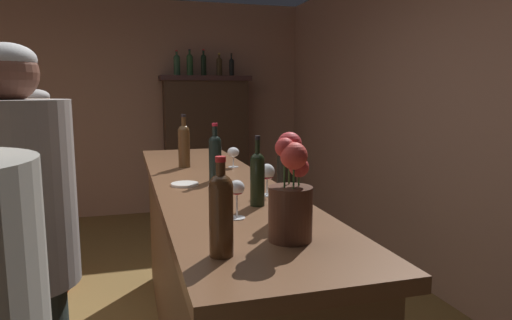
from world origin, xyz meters
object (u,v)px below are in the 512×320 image
wine_bottle_syrah (287,181)px  cheese_plate (185,184)px  wine_bottle_riesling (257,176)px  wine_glass_front (233,153)px  display_bottle_midleft (190,64)px  display_bottle_right (232,66)px  wine_glass_mid (237,190)px  bar_counter (215,276)px  display_bottle_midright (219,66)px  patron_by_cabinet (43,185)px  display_bottle_center (204,64)px  patron_in_navy (23,264)px  wine_glass_rear (267,174)px  display_cabinet (206,143)px  flower_arrangement (291,194)px  wine_bottle_malbec (221,211)px  display_bottle_left (177,64)px  wine_bottle_chardonnay (184,144)px

wine_bottle_syrah → cheese_plate: (-0.29, 0.73, -0.14)m
wine_bottle_riesling → wine_glass_front: size_ratio=2.32×
display_bottle_midleft → display_bottle_right: bearing=0.0°
wine_glass_front → wine_glass_mid: (-0.26, -1.16, 0.02)m
display_bottle_midleft → bar_counter: bearing=-96.0°
display_bottle_midright → patron_by_cabinet: (-1.77, -1.99, -1.01)m
display_bottle_center → patron_in_navy: (-1.34, -3.90, -0.95)m
wine_glass_rear → patron_by_cabinet: bearing=126.2°
patron_in_navy → wine_bottle_syrah: bearing=-25.8°
cheese_plate → patron_by_cabinet: patron_by_cabinet is taller
display_bottle_midleft → display_bottle_center: 0.17m
display_bottle_midleft → display_bottle_midright: size_ratio=1.14×
display_cabinet → wine_glass_mid: bearing=-98.2°
wine_glass_rear → flower_arrangement: 0.64m
wine_glass_mid → cheese_plate: 0.69m
display_bottle_right → wine_bottle_malbec: bearing=-103.5°
wine_bottle_syrah → wine_glass_rear: (0.04, 0.39, -0.04)m
wine_bottle_riesling → patron_in_navy: 0.95m
display_bottle_left → patron_by_cabinet: 2.56m
wine_bottle_riesling → display_bottle_left: (0.11, 3.84, 0.68)m
bar_counter → display_cabinet: 3.34m
bar_counter → wine_glass_rear: (0.18, -0.40, 0.64)m
cheese_plate → display_bottle_center: display_bottle_center is taller
wine_glass_mid → patron_in_navy: size_ratio=0.09×
bar_counter → wine_bottle_syrah: (0.13, -0.78, 0.68)m
wine_glass_mid → patron_by_cabinet: size_ratio=0.10×
display_cabinet → bar_counter: bearing=-99.1°
display_bottle_midleft → display_bottle_right: (0.52, 0.00, -0.02)m
wine_glass_mid → patron_by_cabinet: bearing=116.5°
cheese_plate → display_bottle_midright: 3.54m
bar_counter → display_bottle_center: bearing=81.1°
wine_bottle_riesling → display_bottle_midleft: display_bottle_midleft is taller
wine_bottle_chardonnay → wine_bottle_malbec: wine_bottle_chardonnay is taller
bar_counter → display_bottle_center: display_bottle_center is taller
patron_by_cabinet → wine_glass_front: bearing=19.8°
wine_bottle_syrah → display_bottle_midright: (0.58, 4.06, 0.64)m
display_cabinet → display_bottle_right: display_bottle_right is taller
display_bottle_right → wine_glass_front: bearing=-103.0°
flower_arrangement → display_bottle_midright: 4.40m
wine_glass_mid → display_bottle_midright: (0.76, 4.01, 0.68)m
wine_bottle_syrah → display_bottle_center: 4.14m
display_cabinet → patron_by_cabinet: bearing=-128.6°
wine_bottle_malbec → wine_bottle_riesling: bearing=63.6°
wine_glass_rear → patron_by_cabinet: (-1.24, 1.69, -0.32)m
wine_bottle_malbec → wine_glass_mid: 0.40m
display_bottle_center → wine_bottle_syrah: bearing=-95.4°
display_cabinet → patron_in_navy: display_cabinet is taller
flower_arrangement → wine_glass_front: bearing=84.1°
wine_bottle_syrah → display_bottle_left: display_bottle_left is taller
display_bottle_left → patron_in_navy: 4.14m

